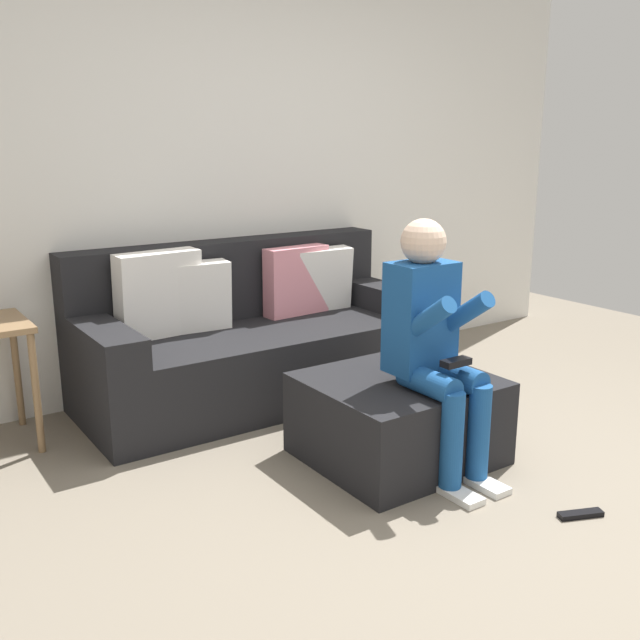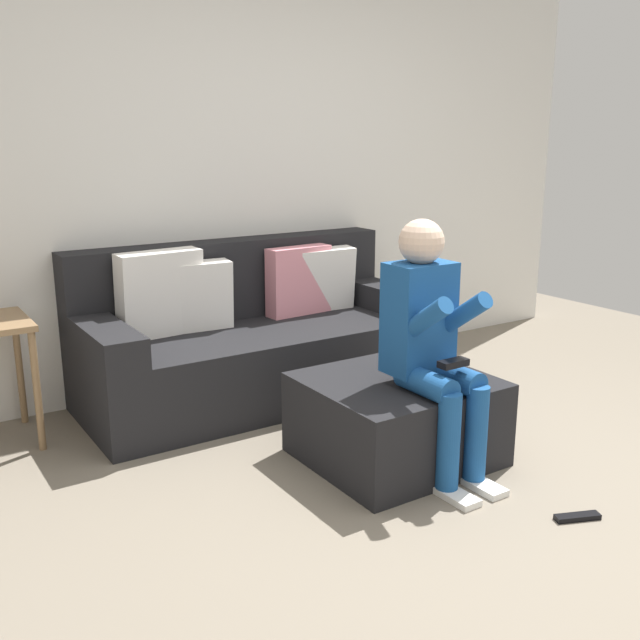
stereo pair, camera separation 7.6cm
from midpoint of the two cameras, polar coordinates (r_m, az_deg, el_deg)
The scene contains 6 objects.
ground_plane at distance 3.19m, azimuth 16.58°, elevation -14.69°, with size 7.02×7.02×0.00m, color slate.
wall_back at distance 4.62m, azimuth -4.83°, elevation 11.68°, with size 5.40×0.10×2.61m, color silver.
couch_sectional at distance 4.30m, azimuth -4.95°, elevation -1.44°, with size 2.05×0.86×0.91m.
ottoman at distance 3.50m, azimuth 6.69°, elevation -7.80°, with size 0.83×0.76×0.41m, color black.
person_seated at distance 3.25m, azimuth 9.46°, elevation -1.25°, with size 0.30×0.59×1.17m.
remote_near_ottoman at distance 3.23m, azimuth 20.46°, elevation -14.48°, with size 0.19×0.05×0.02m, color black.
Camera 2 is at (-2.16, -1.77, 1.52)m, focal length 40.21 mm.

